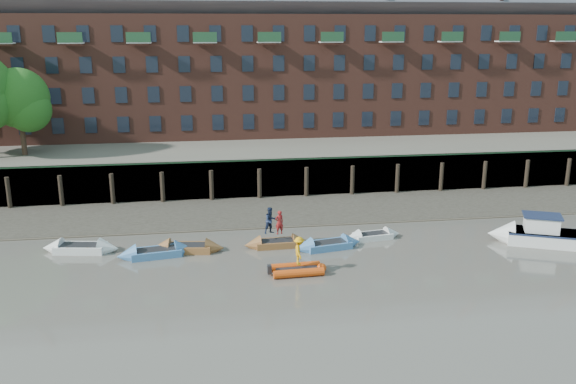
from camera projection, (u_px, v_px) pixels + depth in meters
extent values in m
plane|color=#5D5850|center=(342.00, 314.00, 30.91)|extent=(220.00, 220.00, 0.00)
cube|color=#3D382F|center=(290.00, 211.00, 48.09)|extent=(110.00, 8.00, 0.50)
cube|color=#4C4336|center=(296.00, 224.00, 44.84)|extent=(110.00, 1.60, 0.10)
cube|color=#2D2A26|center=(282.00, 178.00, 51.86)|extent=(110.00, 0.80, 3.20)
cylinder|color=black|center=(9.00, 193.00, 48.26)|extent=(0.36, 0.36, 2.60)
cylinder|color=black|center=(61.00, 191.00, 48.81)|extent=(0.36, 0.36, 2.60)
cylinder|color=black|center=(112.00, 189.00, 49.37)|extent=(0.36, 0.36, 2.60)
cylinder|color=black|center=(162.00, 187.00, 49.93)|extent=(0.36, 0.36, 2.60)
cylinder|color=black|center=(212.00, 186.00, 50.49)|extent=(0.36, 0.36, 2.60)
cylinder|color=black|center=(259.00, 184.00, 51.04)|extent=(0.36, 0.36, 2.60)
cylinder|color=black|center=(306.00, 182.00, 51.60)|extent=(0.36, 0.36, 2.60)
cylinder|color=black|center=(352.00, 181.00, 52.16)|extent=(0.36, 0.36, 2.60)
cylinder|color=black|center=(397.00, 179.00, 52.72)|extent=(0.36, 0.36, 2.60)
cylinder|color=black|center=(441.00, 177.00, 53.28)|extent=(0.36, 0.36, 2.60)
cylinder|color=black|center=(484.00, 176.00, 53.83)|extent=(0.36, 0.36, 2.60)
cylinder|color=black|center=(527.00, 174.00, 54.39)|extent=(0.36, 0.36, 2.60)
cylinder|color=black|center=(568.00, 173.00, 54.95)|extent=(0.36, 0.36, 2.60)
cube|color=#264C2D|center=(282.00, 160.00, 51.14)|extent=(110.00, 0.06, 0.10)
cube|color=#5E594D|center=(265.00, 147.00, 64.84)|extent=(110.00, 28.00, 3.20)
cube|color=brown|center=(263.00, 74.00, 63.79)|extent=(80.00, 10.00, 12.00)
cube|color=#42444C|center=(262.00, 2.00, 61.89)|extent=(80.60, 15.56, 15.56)
cube|color=black|center=(25.00, 127.00, 56.90)|extent=(1.10, 0.12, 1.50)
cube|color=black|center=(58.00, 126.00, 57.32)|extent=(1.10, 0.12, 1.50)
cube|color=black|center=(91.00, 125.00, 57.74)|extent=(1.10, 0.12, 1.50)
cube|color=black|center=(123.00, 124.00, 58.16)|extent=(1.10, 0.12, 1.50)
cube|color=black|center=(155.00, 124.00, 58.58)|extent=(1.10, 0.12, 1.50)
cube|color=black|center=(187.00, 123.00, 58.99)|extent=(1.10, 0.12, 1.50)
cube|color=black|center=(218.00, 122.00, 59.41)|extent=(1.10, 0.12, 1.50)
cube|color=black|center=(249.00, 122.00, 59.83)|extent=(1.10, 0.12, 1.50)
cube|color=black|center=(279.00, 121.00, 60.25)|extent=(1.10, 0.12, 1.50)
cube|color=black|center=(309.00, 120.00, 60.67)|extent=(1.10, 0.12, 1.50)
cube|color=black|center=(338.00, 120.00, 61.09)|extent=(1.10, 0.12, 1.50)
cube|color=black|center=(367.00, 119.00, 61.50)|extent=(1.10, 0.12, 1.50)
cube|color=black|center=(396.00, 118.00, 61.92)|extent=(1.10, 0.12, 1.50)
cube|color=black|center=(424.00, 118.00, 62.34)|extent=(1.10, 0.12, 1.50)
cube|color=black|center=(452.00, 117.00, 62.76)|extent=(1.10, 0.12, 1.50)
cube|color=black|center=(479.00, 117.00, 63.18)|extent=(1.10, 0.12, 1.50)
cube|color=black|center=(506.00, 116.00, 63.60)|extent=(1.10, 0.12, 1.50)
cube|color=black|center=(533.00, 115.00, 64.01)|extent=(1.10, 0.12, 1.50)
cube|color=black|center=(560.00, 115.00, 64.43)|extent=(1.10, 0.12, 1.50)
cube|color=black|center=(21.00, 97.00, 56.16)|extent=(1.10, 0.12, 1.50)
cube|color=black|center=(55.00, 96.00, 56.58)|extent=(1.10, 0.12, 1.50)
cube|color=black|center=(88.00, 95.00, 57.00)|extent=(1.10, 0.12, 1.50)
cube|color=black|center=(121.00, 95.00, 57.42)|extent=(1.10, 0.12, 1.50)
cube|color=black|center=(154.00, 94.00, 57.84)|extent=(1.10, 0.12, 1.50)
cube|color=black|center=(186.00, 94.00, 58.25)|extent=(1.10, 0.12, 1.50)
cube|color=black|center=(217.00, 93.00, 58.67)|extent=(1.10, 0.12, 1.50)
cube|color=black|center=(248.00, 93.00, 59.09)|extent=(1.10, 0.12, 1.50)
cube|color=black|center=(279.00, 93.00, 59.51)|extent=(1.10, 0.12, 1.50)
cube|color=black|center=(309.00, 92.00, 59.93)|extent=(1.10, 0.12, 1.50)
cube|color=black|center=(339.00, 92.00, 60.35)|extent=(1.10, 0.12, 1.50)
cube|color=black|center=(368.00, 91.00, 60.76)|extent=(1.10, 0.12, 1.50)
cube|color=black|center=(397.00, 91.00, 61.18)|extent=(1.10, 0.12, 1.50)
cube|color=black|center=(426.00, 90.00, 61.60)|extent=(1.10, 0.12, 1.50)
cube|color=black|center=(454.00, 90.00, 62.02)|extent=(1.10, 0.12, 1.50)
cube|color=black|center=(482.00, 89.00, 62.44)|extent=(1.10, 0.12, 1.50)
cube|color=black|center=(509.00, 89.00, 62.86)|extent=(1.10, 0.12, 1.50)
cube|color=black|center=(536.00, 89.00, 63.27)|extent=(1.10, 0.12, 1.50)
cube|color=black|center=(563.00, 88.00, 63.69)|extent=(1.10, 0.12, 1.50)
cube|color=black|center=(18.00, 66.00, 55.42)|extent=(1.10, 0.12, 1.50)
cube|color=black|center=(52.00, 65.00, 55.84)|extent=(1.10, 0.12, 1.50)
cube|color=black|center=(86.00, 65.00, 56.26)|extent=(1.10, 0.12, 1.50)
cube|color=black|center=(119.00, 65.00, 56.68)|extent=(1.10, 0.12, 1.50)
cube|color=black|center=(152.00, 64.00, 57.10)|extent=(1.10, 0.12, 1.50)
cube|color=black|center=(184.00, 64.00, 57.52)|extent=(1.10, 0.12, 1.50)
cube|color=black|center=(216.00, 64.00, 57.93)|extent=(1.10, 0.12, 1.50)
cube|color=black|center=(248.00, 64.00, 58.35)|extent=(1.10, 0.12, 1.50)
cube|color=black|center=(279.00, 63.00, 58.77)|extent=(1.10, 0.12, 1.50)
cube|color=black|center=(309.00, 63.00, 59.19)|extent=(1.10, 0.12, 1.50)
cube|color=black|center=(339.00, 63.00, 59.61)|extent=(1.10, 0.12, 1.50)
cube|color=black|center=(369.00, 63.00, 60.02)|extent=(1.10, 0.12, 1.50)
cube|color=black|center=(398.00, 62.00, 60.44)|extent=(1.10, 0.12, 1.50)
cube|color=black|center=(427.00, 62.00, 60.86)|extent=(1.10, 0.12, 1.50)
cube|color=black|center=(456.00, 62.00, 61.28)|extent=(1.10, 0.12, 1.50)
cube|color=black|center=(484.00, 62.00, 61.70)|extent=(1.10, 0.12, 1.50)
cube|color=black|center=(512.00, 61.00, 62.12)|extent=(1.10, 0.12, 1.50)
cube|color=black|center=(539.00, 61.00, 62.53)|extent=(1.10, 0.12, 1.50)
cube|color=black|center=(566.00, 61.00, 62.95)|extent=(1.10, 0.12, 1.50)
cube|color=black|center=(14.00, 34.00, 54.68)|extent=(1.10, 0.12, 1.50)
cube|color=black|center=(49.00, 34.00, 55.10)|extent=(1.10, 0.12, 1.50)
cube|color=black|center=(83.00, 34.00, 55.52)|extent=(1.10, 0.12, 1.50)
cube|color=black|center=(117.00, 34.00, 55.94)|extent=(1.10, 0.12, 1.50)
cube|color=black|center=(150.00, 34.00, 56.36)|extent=(1.10, 0.12, 1.50)
cube|color=black|center=(183.00, 34.00, 56.78)|extent=(1.10, 0.12, 1.50)
cube|color=black|center=(215.00, 34.00, 57.19)|extent=(1.10, 0.12, 1.50)
cube|color=black|center=(247.00, 33.00, 57.61)|extent=(1.10, 0.12, 1.50)
cube|color=black|center=(279.00, 33.00, 58.03)|extent=(1.10, 0.12, 1.50)
cube|color=black|center=(309.00, 33.00, 58.45)|extent=(1.10, 0.12, 1.50)
cube|color=black|center=(340.00, 33.00, 58.87)|extent=(1.10, 0.12, 1.50)
cube|color=black|center=(370.00, 33.00, 59.29)|extent=(1.10, 0.12, 1.50)
cube|color=black|center=(400.00, 33.00, 59.70)|extent=(1.10, 0.12, 1.50)
cube|color=black|center=(429.00, 33.00, 60.12)|extent=(1.10, 0.12, 1.50)
cube|color=black|center=(458.00, 33.00, 60.54)|extent=(1.10, 0.12, 1.50)
cube|color=black|center=(486.00, 33.00, 60.96)|extent=(1.10, 0.12, 1.50)
cube|color=black|center=(514.00, 33.00, 61.38)|extent=(1.10, 0.12, 1.50)
cube|color=black|center=(542.00, 33.00, 61.80)|extent=(1.10, 0.12, 1.50)
cube|color=black|center=(569.00, 33.00, 62.21)|extent=(1.10, 0.12, 1.50)
cylinder|color=#3A281C|center=(23.00, 132.00, 52.71)|extent=(0.44, 0.44, 4.00)
sphere|color=#26621C|center=(19.00, 98.00, 51.93)|extent=(5.12, 5.12, 5.12)
cube|color=silver|center=(81.00, 248.00, 39.28)|extent=(3.36, 1.93, 0.50)
cone|color=silver|center=(109.00, 248.00, 39.24)|extent=(1.45, 1.61, 1.43)
cone|color=silver|center=(52.00, 248.00, 39.31)|extent=(1.45, 1.61, 1.43)
cube|color=black|center=(80.00, 245.00, 39.22)|extent=(2.78, 1.49, 0.06)
cube|color=teal|center=(156.00, 253.00, 38.53)|extent=(3.30, 1.90, 0.49)
cone|color=teal|center=(185.00, 250.00, 39.06)|extent=(1.42, 1.58, 1.40)
cone|color=teal|center=(126.00, 256.00, 37.99)|extent=(1.42, 1.58, 1.40)
cube|color=black|center=(156.00, 249.00, 38.47)|extent=(2.73, 1.47, 0.06)
cube|color=brown|center=(188.00, 248.00, 39.35)|extent=(3.16, 1.75, 0.47)
cone|color=brown|center=(215.00, 248.00, 39.37)|extent=(1.34, 1.50, 1.35)
cone|color=brown|center=(161.00, 248.00, 39.34)|extent=(1.34, 1.50, 1.35)
cube|color=black|center=(188.00, 245.00, 39.30)|extent=(2.62, 1.35, 0.06)
cube|color=brown|center=(277.00, 243.00, 40.23)|extent=(2.83, 1.37, 0.44)
cone|color=brown|center=(301.00, 242.00, 40.52)|extent=(1.13, 1.30, 1.26)
cone|color=brown|center=(252.00, 245.00, 39.95)|extent=(1.13, 1.30, 1.26)
cube|color=black|center=(277.00, 241.00, 40.18)|extent=(2.36, 1.03, 0.06)
cube|color=teal|center=(328.00, 245.00, 39.88)|extent=(3.17, 1.88, 0.46)
cone|color=teal|center=(352.00, 242.00, 40.43)|extent=(1.39, 1.53, 1.34)
cone|color=teal|center=(303.00, 248.00, 39.33)|extent=(1.39, 1.53, 1.34)
cube|color=black|center=(328.00, 242.00, 39.82)|extent=(2.62, 1.46, 0.06)
cube|color=silver|center=(373.00, 236.00, 41.70)|extent=(2.73, 1.54, 0.40)
cone|color=silver|center=(393.00, 234.00, 42.12)|extent=(1.17, 1.30, 1.17)
cone|color=silver|center=(352.00, 238.00, 41.28)|extent=(1.17, 1.30, 1.17)
cube|color=black|center=(373.00, 234.00, 41.65)|extent=(2.26, 1.19, 0.06)
cylinder|color=#CE440D|center=(295.00, 266.00, 36.34)|extent=(2.99, 0.62, 0.49)
cylinder|color=#CE440D|center=(299.00, 273.00, 35.36)|extent=(2.99, 0.62, 0.49)
sphere|color=#CE440D|center=(322.00, 268.00, 36.11)|extent=(0.56, 0.56, 0.56)
cube|color=black|center=(297.00, 270.00, 35.85)|extent=(2.51, 0.95, 0.17)
cube|color=silver|center=(546.00, 238.00, 40.60)|extent=(5.37, 3.82, 0.91)
cone|color=silver|center=(500.00, 234.00, 41.32)|extent=(2.36, 2.53, 2.02)
cube|color=#19233F|center=(547.00, 232.00, 40.49)|extent=(5.39, 3.85, 0.12)
cube|color=silver|center=(542.00, 224.00, 40.44)|extent=(2.55, 2.23, 1.01)
cube|color=#19233F|center=(542.00, 216.00, 40.30)|extent=(2.91, 2.54, 0.10)
imported|color=maroon|center=(279.00, 222.00, 39.96)|extent=(0.68, 0.55, 1.61)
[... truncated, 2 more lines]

